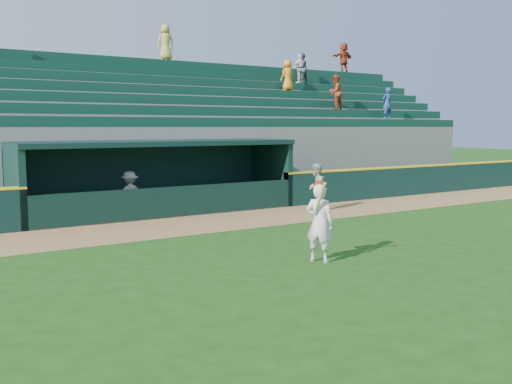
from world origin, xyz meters
TOP-DOWN VIEW (x-y plane):
  - ground at (0.00, 0.00)m, footprint 120.00×120.00m
  - warning_track at (0.00, 4.90)m, footprint 40.00×3.00m
  - field_wall_right at (12.25, 6.55)m, footprint 15.50×0.30m
  - wall_stripe_right at (12.25, 6.55)m, footprint 15.50×0.32m
  - dugout_player_front at (4.76, 5.11)m, footprint 1.01×0.93m
  - dugout_player_inside at (-1.25, 7.13)m, footprint 0.99×0.58m
  - dugout at (0.00, 8.00)m, footprint 9.40×2.80m
  - stands at (0.02, 12.58)m, footprint 34.50×6.25m
  - batter_at_plate at (0.06, -0.84)m, footprint 0.66×0.85m

SIDE VIEW (x-z plane):
  - ground at x=0.00m, z-range 0.00..0.00m
  - warning_track at x=0.00m, z-range 0.00..0.01m
  - field_wall_right at x=12.25m, z-range 0.00..1.20m
  - dugout_player_inside at x=-1.25m, z-range 0.00..1.52m
  - dugout_player_front at x=4.76m, z-range 0.00..1.67m
  - batter_at_plate at x=0.06m, z-range 0.00..1.80m
  - wall_stripe_right at x=12.25m, z-range 1.20..1.26m
  - dugout at x=0.00m, z-range 0.13..2.59m
  - stands at x=0.02m, z-range -1.41..6.21m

